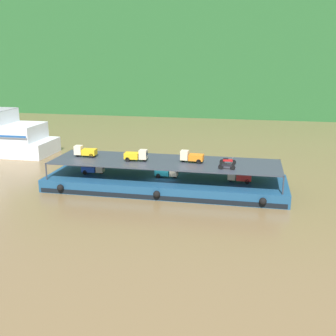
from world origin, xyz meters
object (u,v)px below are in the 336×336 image
object	(u,v)px
mini_truck_lower_aft	(167,172)
cargo_barge	(165,183)
mini_truck_upper_mid	(136,155)
mini_truck_upper_stern	(85,151)
motorcycle_upper_port	(227,166)
mini_truck_lower_mid	(239,176)
mini_truck_upper_fore	(192,157)
motorcycle_upper_centre	(228,161)
mini_truck_lower_stern	(94,168)

from	to	relation	value
mini_truck_lower_aft	cargo_barge	bearing A→B (deg)	-160.35
cargo_barge	mini_truck_upper_mid	world-z (taller)	mini_truck_upper_mid
mini_truck_upper_stern	motorcycle_upper_port	xyz separation A→B (m)	(17.74, -2.63, -0.26)
mini_truck_lower_mid	motorcycle_upper_port	distance (m)	3.12
mini_truck_upper_mid	mini_truck_upper_fore	size ratio (longest dim) A/B	1.00
mini_truck_lower_aft	mini_truck_upper_stern	world-z (taller)	mini_truck_upper_stern
mini_truck_upper_fore	mini_truck_upper_mid	bearing A→B (deg)	-174.31
mini_truck_lower_mid	mini_truck_upper_fore	distance (m)	6.00
mini_truck_upper_stern	motorcycle_upper_port	world-z (taller)	mini_truck_upper_stern
mini_truck_lower_aft	motorcycle_upper_port	world-z (taller)	motorcycle_upper_port
mini_truck_upper_fore	motorcycle_upper_centre	distance (m)	4.28
mini_truck_upper_mid	mini_truck_upper_fore	world-z (taller)	same
mini_truck_lower_aft	mini_truck_upper_stern	distance (m)	10.72
motorcycle_upper_centre	motorcycle_upper_port	bearing A→B (deg)	-89.39
cargo_barge	mini_truck_lower_aft	bearing A→B (deg)	19.65
mini_truck_lower_aft	motorcycle_upper_port	distance (m)	7.78
cargo_barge	mini_truck_lower_aft	distance (m)	1.47
mini_truck_upper_mid	mini_truck_upper_stern	bearing A→B (deg)	173.47
mini_truck_lower_aft	mini_truck_lower_mid	xyz separation A→B (m)	(8.57, -0.14, 0.00)
cargo_barge	mini_truck_upper_stern	size ratio (longest dim) A/B	10.38
mini_truck_lower_aft	mini_truck_upper_stern	size ratio (longest dim) A/B	1.00
mini_truck_lower_stern	mini_truck_upper_fore	xyz separation A→B (m)	(12.19, 0.42, 2.00)
mini_truck_upper_stern	mini_truck_upper_fore	size ratio (longest dim) A/B	1.00
cargo_barge	mini_truck_lower_mid	bearing A→B (deg)	-0.33
mini_truck_lower_stern	mini_truck_upper_stern	bearing A→B (deg)	156.26
mini_truck_upper_stern	motorcycle_upper_port	bearing A→B (deg)	-8.42
mini_truck_lower_aft	mini_truck_lower_mid	bearing A→B (deg)	-0.96
mini_truck_upper_fore	mini_truck_lower_stern	bearing A→B (deg)	-178.02
mini_truck_lower_aft	mini_truck_upper_fore	world-z (taller)	mini_truck_upper_fore
cargo_barge	motorcycle_upper_centre	bearing A→B (deg)	0.21
motorcycle_upper_centre	mini_truck_lower_aft	bearing A→B (deg)	179.48
mini_truck_upper_mid	motorcycle_upper_centre	distance (m)	10.86
motorcycle_upper_port	cargo_barge	bearing A→B (deg)	163.23
cargo_barge	mini_truck_upper_stern	xyz separation A→B (m)	(-10.27, 0.38, 3.44)
mini_truck_upper_mid	motorcycle_upper_port	world-z (taller)	mini_truck_upper_mid
mini_truck_lower_mid	motorcycle_upper_centre	world-z (taller)	motorcycle_upper_centre
mini_truck_lower_aft	mini_truck_upper_fore	size ratio (longest dim) A/B	1.00
mini_truck_lower_aft	motorcycle_upper_centre	bearing A→B (deg)	-0.52
mini_truck_lower_stern	mini_truck_lower_aft	size ratio (longest dim) A/B	1.00
mini_truck_lower_stern	mini_truck_upper_fore	distance (m)	12.36
cargo_barge	mini_truck_lower_stern	size ratio (longest dim) A/B	10.37
cargo_barge	mini_truck_upper_fore	size ratio (longest dim) A/B	10.37
mini_truck_lower_aft	motorcycle_upper_centre	distance (m)	7.39
mini_truck_lower_stern	motorcycle_upper_centre	bearing A→B (deg)	0.71
mini_truck_lower_stern	mini_truck_upper_stern	xyz separation A→B (m)	(-1.26, 0.55, 2.00)
motorcycle_upper_port	motorcycle_upper_centre	size ratio (longest dim) A/B	1.00
cargo_barge	motorcycle_upper_port	world-z (taller)	motorcycle_upper_port
cargo_barge	motorcycle_upper_port	size ratio (longest dim) A/B	15.17
cargo_barge	motorcycle_upper_port	bearing A→B (deg)	-16.77
mini_truck_lower_stern	mini_truck_upper_stern	distance (m)	2.43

